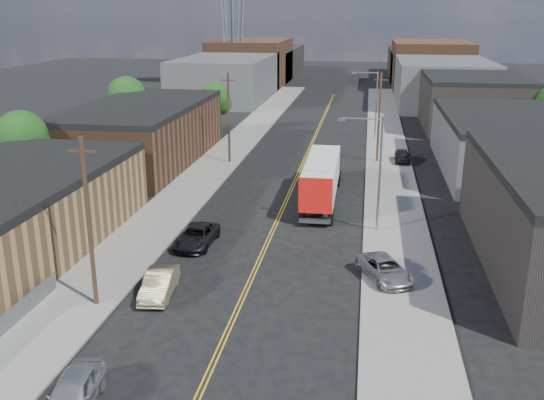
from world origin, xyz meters
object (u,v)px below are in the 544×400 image
(car_right_lot_a, at_px, (385,269))
(car_right_lot_c, at_px, (402,156))
(car_left_b, at_px, (159,284))
(car_left_a, at_px, (73,393))
(semi_truck, at_px, (323,175))
(car_left_c, at_px, (197,236))

(car_right_lot_a, relative_size, car_right_lot_c, 1.18)
(car_left_b, distance_m, car_right_lot_c, 39.35)
(car_left_b, bearing_deg, car_left_a, -95.95)
(semi_truck, distance_m, car_left_c, 15.24)
(car_left_b, bearing_deg, car_right_lot_a, 11.29)
(semi_truck, height_order, car_left_c, semi_truck)
(car_left_a, bearing_deg, car_right_lot_a, 41.43)
(car_left_a, height_order, car_right_lot_c, car_left_a)
(semi_truck, xyz_separation_m, car_left_b, (-8.18, -20.96, -1.55))
(car_left_a, xyz_separation_m, car_right_lot_a, (13.44, 15.23, 0.03))
(semi_truck, bearing_deg, car_left_b, -111.70)
(car_left_b, bearing_deg, car_right_lot_c, 60.17)
(car_right_lot_a, bearing_deg, car_left_b, 171.43)
(car_left_b, bearing_deg, car_left_c, 84.16)
(car_left_c, height_order, car_right_lot_c, car_right_lot_c)
(semi_truck, xyz_separation_m, car_left_c, (-8.18, -12.76, -1.60))
(car_left_a, relative_size, car_right_lot_a, 0.96)
(semi_truck, relative_size, car_left_b, 3.35)
(car_right_lot_c, bearing_deg, car_left_b, -114.25)
(car_left_a, relative_size, car_left_b, 1.01)
(car_left_a, distance_m, car_right_lot_c, 49.70)
(semi_truck, distance_m, car_left_b, 22.56)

